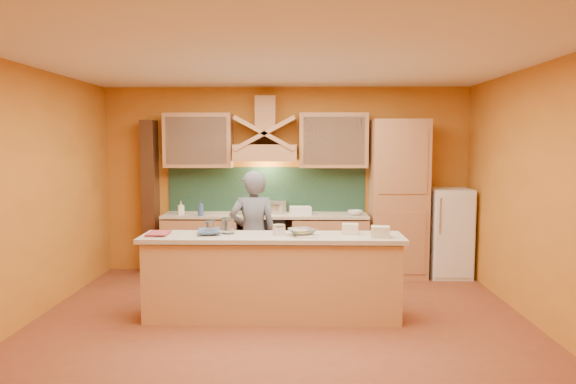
{
  "coord_description": "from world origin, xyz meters",
  "views": [
    {
      "loc": [
        0.2,
        -5.3,
        1.96
      ],
      "look_at": [
        0.06,
        0.9,
        1.37
      ],
      "focal_mm": 32.0,
      "sensor_mm": 36.0,
      "label": 1
    }
  ],
  "objects_px": {
    "stove": "(266,245)",
    "fridge": "(449,233)",
    "mixing_bowl": "(302,232)",
    "kitchen_scale": "(279,231)",
    "person": "(253,236)"
  },
  "relations": [
    {
      "from": "stove",
      "to": "fridge",
      "type": "height_order",
      "value": "fridge"
    },
    {
      "from": "stove",
      "to": "mixing_bowl",
      "type": "xyz_separation_m",
      "value": [
        0.53,
        -1.9,
        0.53
      ]
    },
    {
      "from": "fridge",
      "to": "kitchen_scale",
      "type": "xyz_separation_m",
      "value": [
        -2.43,
        -1.88,
        0.34
      ]
    },
    {
      "from": "person",
      "to": "fridge",
      "type": "bearing_deg",
      "value": -164.74
    },
    {
      "from": "kitchen_scale",
      "to": "mixing_bowl",
      "type": "relative_size",
      "value": 0.39
    },
    {
      "from": "stove",
      "to": "kitchen_scale",
      "type": "relative_size",
      "value": 7.8
    },
    {
      "from": "fridge",
      "to": "mixing_bowl",
      "type": "height_order",
      "value": "fridge"
    },
    {
      "from": "kitchen_scale",
      "to": "fridge",
      "type": "bearing_deg",
      "value": 22.1
    },
    {
      "from": "person",
      "to": "kitchen_scale",
      "type": "xyz_separation_m",
      "value": [
        0.35,
        -0.66,
        0.18
      ]
    },
    {
      "from": "fridge",
      "to": "person",
      "type": "bearing_deg",
      "value": -156.3
    },
    {
      "from": "fridge",
      "to": "stove",
      "type": "bearing_deg",
      "value": 180.0
    },
    {
      "from": "stove",
      "to": "fridge",
      "type": "relative_size",
      "value": 0.69
    },
    {
      "from": "stove",
      "to": "fridge",
      "type": "xyz_separation_m",
      "value": [
        2.7,
        0.0,
        0.2
      ]
    },
    {
      "from": "stove",
      "to": "person",
      "type": "height_order",
      "value": "person"
    },
    {
      "from": "person",
      "to": "mixing_bowl",
      "type": "height_order",
      "value": "person"
    }
  ]
}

